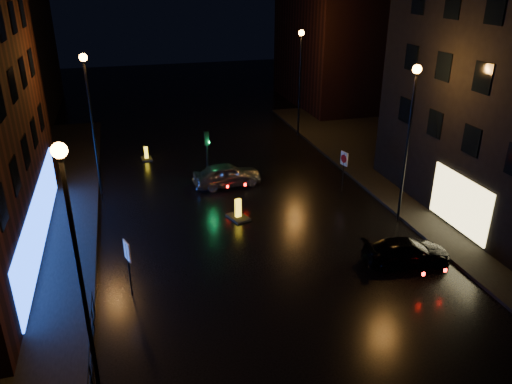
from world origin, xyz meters
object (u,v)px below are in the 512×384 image
(silver_hatchback, at_px, (227,175))
(road_sign_left, at_px, (128,256))
(road_sign_right, at_px, (344,162))
(bollard_near, at_px, (238,214))
(bollard_far, at_px, (146,157))
(traffic_signal, at_px, (208,175))
(dark_sedan, at_px, (406,252))

(silver_hatchback, xyz_separation_m, road_sign_left, (-6.38, -10.40, 1.18))
(road_sign_left, height_order, road_sign_right, road_sign_right)
(silver_hatchback, xyz_separation_m, bollard_near, (-0.41, -4.67, -0.48))
(bollard_far, relative_size, road_sign_left, 0.44)
(bollard_near, height_order, road_sign_right, road_sign_right)
(traffic_signal, distance_m, bollard_near, 5.47)
(road_sign_left, bearing_deg, traffic_signal, 46.13)
(silver_hatchback, bearing_deg, bollard_near, 169.84)
(silver_hatchback, relative_size, bollard_near, 2.82)
(dark_sedan, distance_m, bollard_near, 9.17)
(bollard_near, relative_size, road_sign_left, 0.60)
(silver_hatchback, distance_m, road_sign_right, 7.29)
(bollard_far, bearing_deg, road_sign_left, -100.31)
(bollard_near, distance_m, road_sign_left, 8.44)
(traffic_signal, xyz_separation_m, silver_hatchback, (1.08, -0.76, 0.23))
(silver_hatchback, height_order, dark_sedan, silver_hatchback)
(silver_hatchback, bearing_deg, road_sign_right, -118.17)
(silver_hatchback, distance_m, bollard_near, 4.71)
(traffic_signal, bearing_deg, dark_sedan, -59.33)
(bollard_far, bearing_deg, bollard_near, -73.27)
(silver_hatchback, relative_size, dark_sedan, 1.06)
(road_sign_right, bearing_deg, road_sign_left, 15.97)
(road_sign_left, bearing_deg, silver_hatchback, 40.00)
(road_sign_right, bearing_deg, silver_hatchback, -37.37)
(silver_hatchback, distance_m, bollard_far, 7.78)
(dark_sedan, distance_m, road_sign_right, 8.52)
(traffic_signal, relative_size, road_sign_left, 1.35)
(dark_sedan, xyz_separation_m, bollard_far, (-10.60, 17.47, -0.38))
(traffic_signal, xyz_separation_m, bollard_near, (0.67, -5.42, -0.25))
(dark_sedan, relative_size, road_sign_right, 1.58)
(bollard_far, bearing_deg, silver_hatchback, -57.95)
(silver_hatchback, relative_size, road_sign_left, 1.68)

